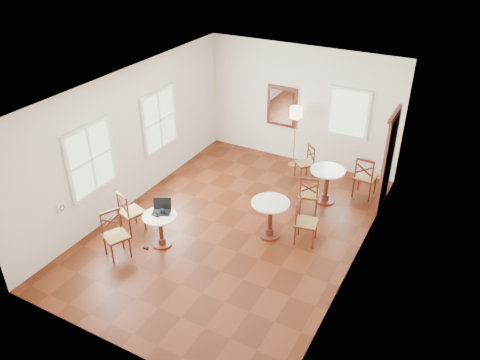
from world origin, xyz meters
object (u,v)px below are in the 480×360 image
(cafe_table_back, at_px, (327,182))
(mouse, at_px, (157,216))
(navy_mug, at_px, (162,211))
(water_glass, at_px, (157,213))
(power_adapter, at_px, (146,248))
(laptop, at_px, (162,208))
(chair_mid_b, at_px, (305,222))
(chair_back_a, at_px, (365,177))
(cafe_table_mid, at_px, (270,215))
(chair_back_b, at_px, (305,163))
(chair_near_a, at_px, (130,212))
(chair_mid_a, at_px, (309,194))
(floor_lamp, at_px, (296,116))
(chair_near_b, at_px, (115,235))
(cafe_table_near, at_px, (161,227))

(cafe_table_back, height_order, mouse, cafe_table_back)
(navy_mug, distance_m, water_glass, 0.11)
(mouse, height_order, power_adapter, mouse)
(laptop, bearing_deg, chair_mid_b, 2.00)
(laptop, height_order, power_adapter, laptop)
(chair_back_a, distance_m, navy_mug, 4.66)
(cafe_table_mid, distance_m, navy_mug, 2.11)
(cafe_table_mid, xyz_separation_m, chair_back_b, (-0.25, 2.53, -0.07))
(chair_near_a, relative_size, chair_mid_a, 0.98)
(laptop, bearing_deg, floor_lamp, 50.72)
(laptop, bearing_deg, chair_near_a, 159.40)
(chair_mid_b, bearing_deg, chair_near_b, 114.96)
(chair_back_b, bearing_deg, power_adapter, -70.69)
(chair_back_a, xyz_separation_m, laptop, (-3.03, -3.51, 0.24))
(cafe_table_near, xyz_separation_m, cafe_table_back, (2.28, 3.05, 0.07))
(chair_back_b, height_order, navy_mug, chair_back_b)
(cafe_table_near, relative_size, cafe_table_mid, 0.87)
(chair_back_b, bearing_deg, chair_near_a, -79.80)
(chair_near_b, relative_size, chair_mid_a, 0.99)
(cafe_table_back, distance_m, laptop, 3.73)
(cafe_table_mid, height_order, chair_back_b, chair_back_b)
(cafe_table_back, distance_m, chair_near_b, 4.67)
(cafe_table_back, xyz_separation_m, navy_mug, (-2.28, -2.97, 0.24))
(navy_mug, bearing_deg, power_adapter, -121.82)
(cafe_table_mid, relative_size, water_glass, 7.13)
(mouse, distance_m, water_glass, 0.06)
(cafe_table_near, bearing_deg, chair_mid_b, 30.63)
(chair_mid_a, bearing_deg, cafe_table_near, 33.02)
(chair_mid_a, height_order, power_adapter, chair_mid_a)
(chair_mid_a, xyz_separation_m, laptop, (-2.16, -2.27, 0.28))
(cafe_table_mid, height_order, chair_near_b, chair_near_b)
(cafe_table_back, bearing_deg, chair_near_b, -127.38)
(laptop, bearing_deg, cafe_table_near, -97.33)
(cafe_table_mid, xyz_separation_m, cafe_table_back, (0.55, 1.77, 0.00))
(floor_lamp, bearing_deg, chair_back_a, -17.53)
(power_adapter, bearing_deg, chair_back_b, 67.43)
(cafe_table_back, relative_size, laptop, 1.85)
(water_glass, bearing_deg, chair_near_b, -127.80)
(chair_near_b, xyz_separation_m, laptop, (0.50, 0.81, 0.29))
(mouse, relative_size, navy_mug, 0.92)
(chair_mid_b, distance_m, floor_lamp, 3.33)
(cafe_table_back, distance_m, chair_back_b, 1.10)
(cafe_table_mid, xyz_separation_m, floor_lamp, (-0.75, 3.02, 0.85))
(cafe_table_mid, distance_m, chair_near_b, 2.99)
(chair_near_a, xyz_separation_m, chair_back_b, (2.29, 3.72, -0.04))
(floor_lamp, bearing_deg, cafe_table_mid, -75.96)
(chair_near_b, xyz_separation_m, chair_mid_b, (2.97, 2.09, 0.00))
(water_glass, bearing_deg, floor_lamp, 76.57)
(chair_near_b, bearing_deg, cafe_table_mid, -24.18)
(cafe_table_mid, xyz_separation_m, chair_mid_a, (0.37, 1.15, -0.03))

